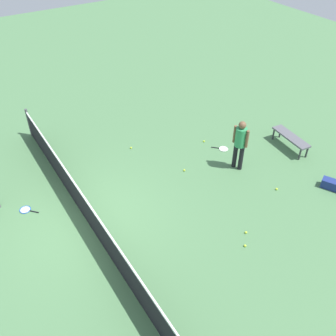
{
  "coord_description": "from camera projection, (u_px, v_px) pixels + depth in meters",
  "views": [
    {
      "loc": [
        -7.28,
        2.01,
        7.52
      ],
      "look_at": [
        -0.18,
        -2.49,
        0.9
      ],
      "focal_mm": 40.58,
      "sensor_mm": 36.0,
      "label": 1
    }
  ],
  "objects": [
    {
      "name": "tennis_ball_baseline",
      "position": [
        277.0,
        189.0,
        11.3
      ],
      "size": [
        0.07,
        0.07,
        0.07
      ],
      "primitive_type": "sphere",
      "color": "#C6E033",
      "rests_on": "ground_plane"
    },
    {
      "name": "tennis_ball_midcourt",
      "position": [
        246.0,
        232.0,
        9.95
      ],
      "size": [
        0.07,
        0.07,
        0.07
      ],
      "primitive_type": "sphere",
      "color": "#C6E033",
      "rests_on": "ground_plane"
    },
    {
      "name": "courtside_bench",
      "position": [
        291.0,
        138.0,
        12.77
      ],
      "size": [
        1.53,
        0.55,
        0.48
      ],
      "color": "#595960",
      "rests_on": "ground_plane"
    },
    {
      "name": "ground_plane",
      "position": [
        87.0,
        221.0,
        10.33
      ],
      "size": [
        40.0,
        40.0,
        0.0
      ],
      "primitive_type": "plane",
      "color": "#4C7A4C"
    },
    {
      "name": "tennis_ball_by_net",
      "position": [
        204.0,
        141.0,
        13.29
      ],
      "size": [
        0.07,
        0.07,
        0.07
      ],
      "primitive_type": "sphere",
      "color": "#C6E033",
      "rests_on": "ground_plane"
    },
    {
      "name": "equipment_bag",
      "position": [
        334.0,
        185.0,
        11.27
      ],
      "size": [
        0.84,
        0.61,
        0.28
      ],
      "color": "navy",
      "rests_on": "ground_plane"
    },
    {
      "name": "tennis_ball_stray_left",
      "position": [
        245.0,
        246.0,
        9.6
      ],
      "size": [
        0.07,
        0.07,
        0.07
      ],
      "primitive_type": "sphere",
      "color": "#C6E033",
      "rests_on": "ground_plane"
    },
    {
      "name": "court_net",
      "position": [
        85.0,
        207.0,
        10.02
      ],
      "size": [
        10.09,
        0.09,
        1.07
      ],
      "color": "#4C4C51",
      "rests_on": "ground_plane"
    },
    {
      "name": "tennis_racket_near_player",
      "position": [
        223.0,
        149.0,
        12.97
      ],
      "size": [
        0.54,
        0.53,
        0.03
      ],
      "color": "white",
      "rests_on": "ground_plane"
    },
    {
      "name": "tennis_racket_far_player",
      "position": [
        26.0,
        210.0,
        10.64
      ],
      "size": [
        0.55,
        0.51,
        0.03
      ],
      "color": "blue",
      "rests_on": "ground_plane"
    },
    {
      "name": "tennis_ball_stray_right",
      "position": [
        131.0,
        148.0,
        12.98
      ],
      "size": [
        0.07,
        0.07,
        0.07
      ],
      "primitive_type": "sphere",
      "color": "#C6E033",
      "rests_on": "ground_plane"
    },
    {
      "name": "tennis_ball_near_player",
      "position": [
        184.0,
        170.0,
        12.01
      ],
      "size": [
        0.07,
        0.07,
        0.07
      ],
      "primitive_type": "sphere",
      "color": "#C6E033",
      "rests_on": "ground_plane"
    },
    {
      "name": "player_near_side",
      "position": [
        240.0,
        141.0,
        11.56
      ],
      "size": [
        0.52,
        0.43,
        1.7
      ],
      "color": "black",
      "rests_on": "ground_plane"
    }
  ]
}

